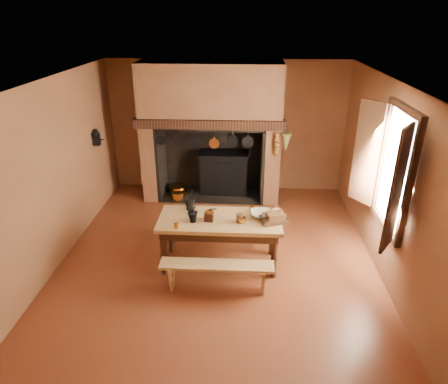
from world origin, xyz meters
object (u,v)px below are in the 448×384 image
bench_front (217,271)px  mixing_bowl (261,214)px  work_table (220,226)px  wicker_basket (275,217)px  coffee_grinder (209,216)px  iron_range (224,172)px

bench_front → mixing_bowl: 1.12m
work_table → mixing_bowl: 0.65m
wicker_basket → coffee_grinder: bearing=165.6°
iron_range → coffee_grinder: iron_range is taller
mixing_bowl → wicker_basket: 0.26m
work_table → wicker_basket: bearing=-2.7°
work_table → wicker_basket: size_ratio=6.17×
bench_front → mixing_bowl: bearing=51.4°
mixing_bowl → bench_front: bearing=-128.6°
mixing_bowl → iron_range: bearing=105.2°
work_table → mixing_bowl: bearing=9.5°
bench_front → wicker_basket: 1.18m
bench_front → coffee_grinder: coffee_grinder is taller
coffee_grinder → bench_front: bearing=-71.1°
iron_range → mixing_bowl: 2.74m
work_table → bench_front: work_table is taller
coffee_grinder → mixing_bowl: bearing=16.8°
coffee_grinder → work_table: bearing=26.8°
work_table → coffee_grinder: 0.27m
bench_front → coffee_grinder: 0.84m
iron_range → bench_front: iron_range is taller
wicker_basket → iron_range: bearing=92.7°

